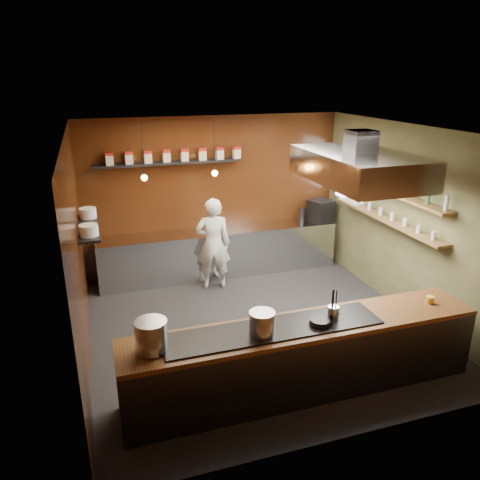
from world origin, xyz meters
name	(u,v)px	position (x,y,z in m)	size (l,w,h in m)	color
floor	(258,327)	(0.00, 0.00, 0.00)	(5.00, 5.00, 0.00)	black
back_wall	(215,195)	(0.00, 2.50, 1.50)	(5.00, 5.00, 0.00)	#341609
left_wall	(78,255)	(-2.50, 0.00, 1.50)	(5.00, 5.00, 0.00)	#341609
right_wall	(406,220)	(2.50, 0.00, 1.50)	(5.00, 5.00, 0.00)	#494929
ceiling	(261,130)	(0.00, 0.00, 3.00)	(5.00, 5.00, 0.00)	silver
window_pane	(350,175)	(2.45, 1.70, 1.90)	(1.00, 1.00, 0.00)	white
prep_counter	(220,252)	(0.00, 2.17, 0.45)	(4.60, 0.65, 0.90)	silver
pass_counter	(303,357)	(0.00, -1.60, 0.47)	(4.40, 0.72, 0.94)	#38383D
tin_shelf	(168,163)	(-0.90, 2.36, 2.20)	(2.60, 0.26, 0.04)	black
plate_shelf	(89,228)	(-2.34, 1.00, 1.55)	(0.30, 1.40, 0.04)	black
bottle_shelf_upper	(389,191)	(2.34, 0.30, 1.92)	(0.26, 2.80, 0.04)	brown
bottle_shelf_lower	(386,219)	(2.34, 0.30, 1.45)	(0.26, 2.80, 0.04)	brown
extractor_hood	(359,167)	(1.30, -0.40, 2.51)	(1.20, 2.00, 0.72)	#38383D
pendant_left	(144,175)	(-1.40, 1.70, 2.15)	(0.10, 0.10, 0.95)	black
pendant_right	(215,170)	(-0.20, 1.70, 2.15)	(0.10, 0.10, 0.95)	black
storage_tins	(175,155)	(-0.75, 2.36, 2.33)	(2.43, 0.13, 0.22)	beige
plate_stacks	(88,221)	(-2.34, 1.00, 1.65)	(0.26, 1.16, 0.16)	silver
bottles	(390,183)	(2.34, 0.30, 2.06)	(0.06, 2.66, 0.24)	silver
wine_glasses	(386,214)	(2.34, 0.30, 1.53)	(0.07, 2.37, 0.13)	silver
stockpot_large	(151,336)	(-1.80, -1.61, 1.11)	(0.35, 0.35, 0.34)	#B2B5B9
stockpot_small	(262,323)	(-0.58, -1.68, 1.08)	(0.29, 0.29, 0.28)	#B6B8BD
utensil_crock	(333,313)	(0.35, -1.63, 1.03)	(0.13, 0.13, 0.17)	#B3B5BA
frying_pan	(320,322)	(0.16, -1.68, 0.97)	(0.42, 0.26, 0.06)	black
butter_jar	(430,300)	(1.77, -1.60, 0.97)	(0.10, 0.10, 0.09)	gold
espresso_machine	(321,211)	(2.10, 2.11, 1.12)	(0.43, 0.41, 0.43)	black
chef	(213,244)	(-0.28, 1.62, 0.84)	(0.61, 0.40, 1.69)	white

